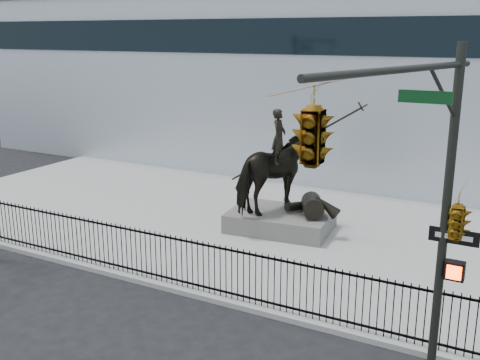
% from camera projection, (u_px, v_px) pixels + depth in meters
% --- Properties ---
extents(ground, '(120.00, 120.00, 0.00)m').
position_uv_depth(ground, '(157.00, 309.00, 14.97)').
color(ground, black).
rests_on(ground, ground).
extents(plaza, '(30.00, 12.00, 0.15)m').
position_uv_depth(plaza, '(269.00, 229.00, 20.91)').
color(plaza, '#9A9B98').
rests_on(plaza, ground).
extents(building, '(44.00, 14.00, 9.00)m').
position_uv_depth(building, '(372.00, 83.00, 30.85)').
color(building, silver).
rests_on(building, ground).
extents(picket_fence, '(22.10, 0.10, 1.50)m').
position_uv_depth(picket_fence, '(182.00, 262.00, 15.81)').
color(picket_fence, black).
rests_on(picket_fence, plaza).
extents(statue_plinth, '(3.87, 2.86, 0.68)m').
position_uv_depth(statue_plinth, '(280.00, 221.00, 20.55)').
color(statue_plinth, '#55524E').
rests_on(statue_plinth, plaza).
extents(equestrian_statue, '(4.64, 3.11, 3.95)m').
position_uv_depth(equestrian_statue, '(283.00, 174.00, 20.07)').
color(equestrian_statue, black).
rests_on(equestrian_statue, statue_plinth).
extents(traffic_signal_right, '(2.17, 6.86, 7.00)m').
position_uv_depth(traffic_signal_right, '(395.00, 180.00, 9.06)').
color(traffic_signal_right, black).
rests_on(traffic_signal_right, ground).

